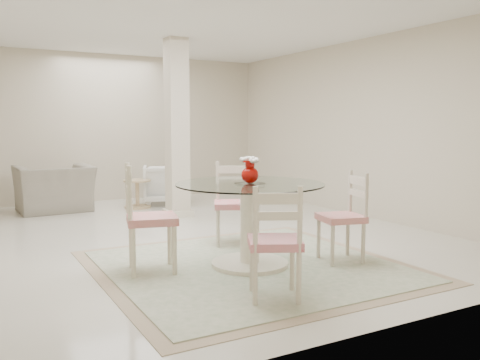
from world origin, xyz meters
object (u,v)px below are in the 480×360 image
red_vase (250,170)px  recliner_taupe (54,189)px  armchair_white (165,184)px  side_table (137,195)px  dining_chair_east (347,210)px  dining_chair_west (144,210)px  dining_table (250,225)px  column (177,128)px  dining_chair_south (276,234)px  dining_chair_north (233,197)px

red_vase → recliner_taupe: size_ratio=0.23×
armchair_white → side_table: armchair_white is taller
dining_chair_east → dining_chair_west: dining_chair_west is taller
dining_table → recliner_taupe: 4.51m
column → dining_chair_south: size_ratio=2.60×
dining_table → dining_chair_west: 1.04m
column → dining_chair_south: bearing=-101.0°
recliner_taupe → armchair_white: recliner_taupe is taller
dining_chair_east → recliner_taupe: size_ratio=0.89×
dining_chair_east → dining_chair_south: 1.45m
dining_chair_south → dining_chair_north: bearing=-82.3°
dining_chair_east → dining_chair_west: size_ratio=0.89×
dining_chair_west → recliner_taupe: 4.06m
dining_chair_south → recliner_taupe: (-0.83, 5.33, -0.17)m
dining_chair_north → recliner_taupe: 3.71m
side_table → dining_chair_west: bearing=-106.5°
red_vase → dining_chair_west: size_ratio=0.23×
armchair_white → recliner_taupe: bearing=17.3°
dining_table → dining_chair_west: bearing=162.4°
dining_chair_east → dining_chair_west: (-1.95, 0.62, 0.06)m
dining_table → side_table: dining_table is taller
dining_chair_south → recliner_taupe: 5.40m
red_vase → column: bearing=81.5°
red_vase → side_table: (0.13, 4.06, -0.75)m
dining_chair_south → recliner_taupe: size_ratio=0.90×
dining_chair_south → armchair_white: (1.04, 5.25, -0.20)m
dining_table → red_vase: size_ratio=5.53×
dining_chair_north → dining_chair_south: size_ratio=1.03×
dining_table → dining_chair_south: (-0.32, -0.96, 0.12)m
column → dining_table: 3.19m
dining_chair_east → dining_chair_west: 2.04m
dining_table → recliner_taupe: dining_table is taller
dining_chair_east → dining_chair_north: size_ratio=0.96×
red_vase → side_table: bearing=88.1°
dining_chair_west → armchair_white: size_ratio=1.50×
dining_table → dining_chair_south: bearing=-108.4°
recliner_taupe → dining_chair_east: bearing=111.6°
recliner_taupe → side_table: recliner_taupe is taller
dining_table → red_vase: (0.00, -0.00, 0.54)m
dining_chair_east → armchair_white: size_ratio=1.34×
red_vase → dining_chair_west: 1.09m
red_vase → recliner_taupe: (-1.16, 4.36, -0.59)m
red_vase → dining_chair_east: size_ratio=0.26×
dining_chair_north → side_table: 3.11m
column → dining_chair_east: bearing=-81.1°
dining_chair_north → armchair_white: size_ratio=1.39×
dining_table → side_table: bearing=88.1°
dining_chair_west → recliner_taupe: bearing=16.5°
armchair_white → column: bearing=97.8°
red_vase → armchair_white: 4.39m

